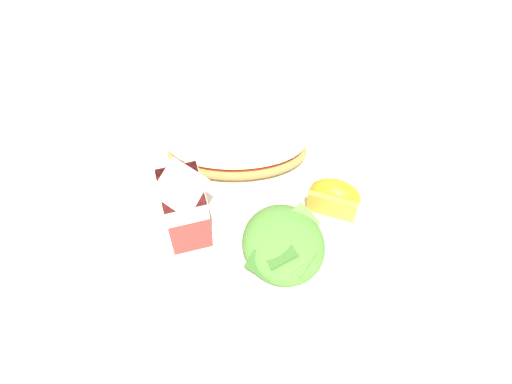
% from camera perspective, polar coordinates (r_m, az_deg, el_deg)
% --- Properties ---
extents(ground, '(3.00, 3.00, 0.00)m').
position_cam_1_polar(ground, '(0.70, 0.00, -1.14)').
color(ground, beige).
extents(white_plate, '(0.28, 0.28, 0.02)m').
position_cam_1_polar(white_plate, '(0.69, 0.00, -0.80)').
color(white_plate, white).
rests_on(white_plate, ground).
extents(cheesy_pizza_bread, '(0.12, 0.18, 0.04)m').
position_cam_1_polar(cheesy_pizza_bread, '(0.70, -1.86, 4.12)').
color(cheesy_pizza_bread, '#B77F42').
rests_on(cheesy_pizza_bread, white_plate).
extents(green_salad_pile, '(0.10, 0.10, 0.04)m').
position_cam_1_polar(green_salad_pile, '(0.63, 2.72, -5.19)').
color(green_salad_pile, '#4C8433').
rests_on(green_salad_pile, white_plate).
extents(milk_carton, '(0.06, 0.04, 0.11)m').
position_cam_1_polar(milk_carton, '(0.62, -7.16, -1.03)').
color(milk_carton, '#B7332D').
rests_on(milk_carton, white_plate).
extents(orange_wedge_front, '(0.06, 0.07, 0.04)m').
position_cam_1_polar(orange_wedge_front, '(0.67, 7.75, -0.43)').
color(orange_wedge_front, orange).
rests_on(orange_wedge_front, white_plate).
extents(paper_napkin, '(0.14, 0.14, 0.00)m').
position_cam_1_polar(paper_napkin, '(0.83, 0.95, 11.53)').
color(paper_napkin, white).
rests_on(paper_napkin, ground).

